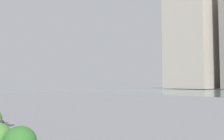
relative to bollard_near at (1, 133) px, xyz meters
name	(u,v)px	position (x,y,z in m)	size (l,w,h in m)	color
building_annex	(193,30)	(23.72, -63.86, 17.72)	(12.53, 15.69, 38.26)	#B2A899
bollard_near	(1,133)	(0.00, 0.00, 0.00)	(0.13, 0.13, 0.71)	#232328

